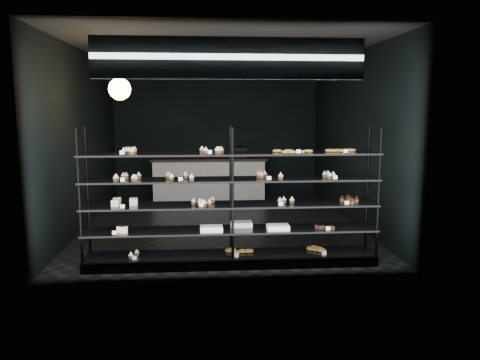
# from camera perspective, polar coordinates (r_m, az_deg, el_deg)

# --- Properties ---
(room) EXTENTS (5.01, 6.01, 3.20)m
(room) POSITION_cam_1_polar(r_m,az_deg,el_deg) (8.71, -2.35, 5.05)
(room) COLOR black
(room) RESTS_ON ground
(display_shelf) EXTENTS (4.00, 0.50, 1.91)m
(display_shelf) POSITION_cam_1_polar(r_m,az_deg,el_deg) (6.43, -1.26, -4.98)
(display_shelf) COLOR black
(display_shelf) RESTS_ON room
(signage) EXTENTS (3.30, 0.05, 0.50)m
(signage) POSITION_cam_1_polar(r_m,az_deg,el_deg) (5.81, -1.31, 14.63)
(signage) COLOR #0B1438
(signage) RESTS_ON room
(pendant_lamp) EXTENTS (0.34, 0.34, 0.90)m
(pendant_lamp) POSITION_cam_1_polar(r_m,az_deg,el_deg) (7.56, -14.46, 10.70)
(pendant_lamp) COLOR black
(pendant_lamp) RESTS_ON room
(service_counter) EXTENTS (2.74, 0.65, 1.23)m
(service_counter) POSITION_cam_1_polar(r_m,az_deg,el_deg) (11.31, -3.74, 0.28)
(service_counter) COLOR silver
(service_counter) RESTS_ON room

